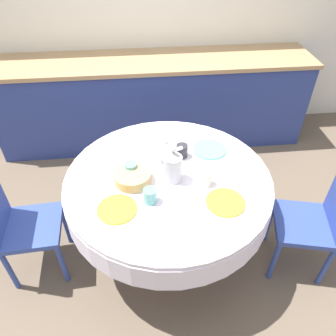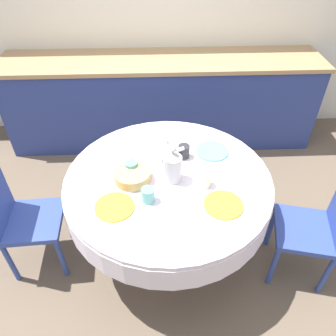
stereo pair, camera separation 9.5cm
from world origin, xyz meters
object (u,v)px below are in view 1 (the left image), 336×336
teapot (166,151)px  coffee_carafe (173,166)px  chair_left (319,217)px  chair_right (16,221)px

teapot → coffee_carafe: bearing=-82.1°
chair_left → coffee_carafe: (-0.98, 0.22, 0.36)m
chair_left → coffee_carafe: 1.07m
chair_right → teapot: teapot is taller
chair_left → teapot: bearing=80.8°
chair_left → coffee_carafe: bearing=90.8°
chair_right → teapot: 1.12m
chair_right → coffee_carafe: 1.13m
chair_left → coffee_carafe: size_ratio=3.54×
coffee_carafe → teapot: coffee_carafe is taller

